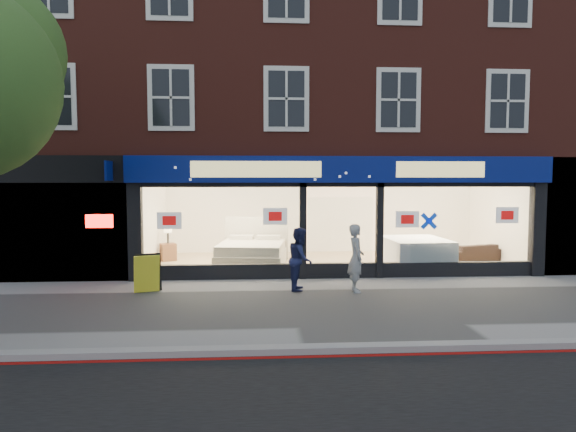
{
  "coord_description": "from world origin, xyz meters",
  "views": [
    {
      "loc": [
        -2.35,
        -10.67,
        2.72
      ],
      "look_at": [
        -1.49,
        2.5,
        1.74
      ],
      "focal_mm": 32.0,
      "sensor_mm": 36.0,
      "label": 1
    }
  ],
  "objects": [
    {
      "name": "ground",
      "position": [
        0.0,
        0.0,
        0.0
      ],
      "size": [
        120.0,
        120.0,
        0.0
      ],
      "primitive_type": "plane",
      "color": "gray",
      "rests_on": "ground"
    },
    {
      "name": "kerb_line",
      "position": [
        0.0,
        -3.1,
        0.01
      ],
      "size": [
        60.0,
        0.1,
        0.01
      ],
      "primitive_type": "cube",
      "color": "#8C0A07",
      "rests_on": "ground"
    },
    {
      "name": "kerb_stone",
      "position": [
        0.0,
        -2.9,
        0.06
      ],
      "size": [
        60.0,
        0.25,
        0.12
      ],
      "primitive_type": "cube",
      "color": "gray",
      "rests_on": "ground"
    },
    {
      "name": "showroom_floor",
      "position": [
        0.0,
        5.25,
        0.05
      ],
      "size": [
        11.0,
        4.5,
        0.1
      ],
      "primitive_type": "cube",
      "color": "tan",
      "rests_on": "ground"
    },
    {
      "name": "building",
      "position": [
        -0.02,
        6.93,
        6.67
      ],
      "size": [
        19.0,
        8.26,
        10.3
      ],
      "color": "maroon",
      "rests_on": "ground"
    },
    {
      "name": "display_bed",
      "position": [
        -2.43,
        4.79,
        0.48
      ],
      "size": [
        2.29,
        2.64,
        1.37
      ],
      "rotation": [
        0.0,
        0.0,
        -0.13
      ],
      "color": "beige",
      "rests_on": "showroom_floor"
    },
    {
      "name": "bedside_table",
      "position": [
        -5.1,
        5.71,
        0.38
      ],
      "size": [
        0.59,
        0.59,
        0.55
      ],
      "primitive_type": "cube",
      "rotation": [
        0.0,
        0.0,
        0.41
      ],
      "color": "brown",
      "rests_on": "showroom_floor"
    },
    {
      "name": "mattress_stack",
      "position": [
        2.41,
        4.09,
        0.52
      ],
      "size": [
        1.75,
        2.18,
        0.84
      ],
      "rotation": [
        0.0,
        0.0,
        0.04
      ],
      "color": "white",
      "rests_on": "showroom_floor"
    },
    {
      "name": "sofa",
      "position": [
        4.54,
        5.01,
        0.37
      ],
      "size": [
        1.99,
        1.26,
        0.54
      ],
      "primitive_type": "imported",
      "rotation": [
        0.0,
        0.0,
        3.46
      ],
      "color": "black",
      "rests_on": "showroom_floor"
    },
    {
      "name": "a_board",
      "position": [
        -4.9,
        1.6,
        0.46
      ],
      "size": [
        0.69,
        0.54,
        0.92
      ],
      "primitive_type": "cube",
      "rotation": [
        0.0,
        0.0,
        0.3
      ],
      "color": "yellow",
      "rests_on": "ground"
    },
    {
      "name": "pedestrian_grey",
      "position": [
        0.07,
        1.35,
        0.81
      ],
      "size": [
        0.4,
        0.6,
        1.63
      ],
      "primitive_type": "imported",
      "rotation": [
        0.0,
        0.0,
        1.59
      ],
      "color": "#94979B",
      "rests_on": "ground"
    },
    {
      "name": "pedestrian_blue",
      "position": [
        -1.25,
        1.61,
        0.76
      ],
      "size": [
        0.69,
        0.83,
        1.53
      ],
      "primitive_type": "imported",
      "rotation": [
        0.0,
        0.0,
        1.41
      ],
      "color": "#1A1F48",
      "rests_on": "ground"
    }
  ]
}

